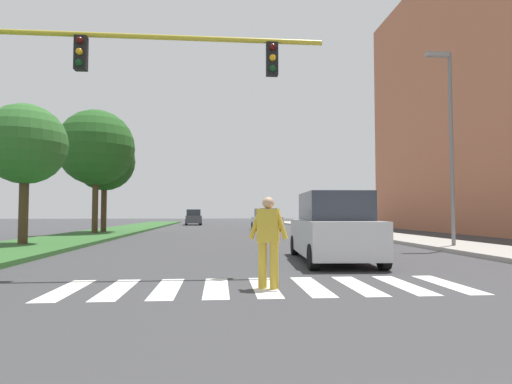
# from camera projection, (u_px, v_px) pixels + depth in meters

# --- Properties ---
(ground_plane) EXTENTS (140.00, 140.00, 0.00)m
(ground_plane) POSITION_uv_depth(u_px,v_px,m) (231.00, 232.00, 29.89)
(ground_plane) COLOR #38383A
(crosswalk) EXTENTS (7.65, 2.20, 0.01)m
(crosswalk) POSITION_uv_depth(u_px,v_px,m) (264.00, 287.00, 7.91)
(crosswalk) COLOR silver
(crosswalk) RESTS_ON ground_plane
(median_strip) EXTENTS (4.14, 64.00, 0.15)m
(median_strip) POSITION_uv_depth(u_px,v_px,m) (104.00, 233.00, 27.19)
(median_strip) COLOR #2D5B28
(median_strip) RESTS_ON ground_plane
(tree_mid) EXTENTS (3.24, 3.24, 5.64)m
(tree_mid) POSITION_uv_depth(u_px,v_px,m) (25.00, 145.00, 16.99)
(tree_mid) COLOR #4C3823
(tree_mid) RESTS_ON median_strip
(tree_far) EXTENTS (4.67, 4.67, 7.62)m
(tree_far) POSITION_uv_depth(u_px,v_px,m) (96.00, 148.00, 26.11)
(tree_far) COLOR #4C3823
(tree_far) RESTS_ON median_strip
(tree_distant) EXTENTS (3.94, 3.94, 6.64)m
(tree_distant) POSITION_uv_depth(u_px,v_px,m) (105.00, 161.00, 27.77)
(tree_distant) COLOR #4C3823
(tree_distant) RESTS_ON median_strip
(sidewalk_right) EXTENTS (3.00, 64.00, 0.15)m
(sidewalk_right) POSITION_uv_depth(u_px,v_px,m) (358.00, 232.00, 28.65)
(sidewalk_right) COLOR #9E9991
(sidewalk_right) RESTS_ON ground_plane
(traffic_light_gantry) EXTENTS (8.23, 0.30, 6.00)m
(traffic_light_gantry) POSITION_uv_depth(u_px,v_px,m) (77.00, 86.00, 9.74)
(traffic_light_gantry) COLOR gold
(traffic_light_gantry) RESTS_ON median_strip
(street_lamp_right) EXTENTS (1.02, 0.24, 7.50)m
(street_lamp_right) POSITION_uv_depth(u_px,v_px,m) (449.00, 130.00, 16.29)
(street_lamp_right) COLOR slate
(street_lamp_right) RESTS_ON sidewalk_right
(pedestrian_performer) EXTENTS (0.73, 0.36, 1.69)m
(pedestrian_performer) POSITION_uv_depth(u_px,v_px,m) (268.00, 238.00, 7.79)
(pedestrian_performer) COLOR gold
(pedestrian_performer) RESTS_ON ground_plane
(suv_crossing) EXTENTS (2.21, 4.70, 1.97)m
(suv_crossing) POSITION_uv_depth(u_px,v_px,m) (333.00, 229.00, 12.07)
(suv_crossing) COLOR #B7B7BC
(suv_crossing) RESTS_ON ground_plane
(sedan_midblock) EXTENTS (2.21, 4.34, 1.73)m
(sedan_midblock) POSITION_uv_depth(u_px,v_px,m) (266.00, 220.00, 33.73)
(sedan_midblock) COLOR silver
(sedan_midblock) RESTS_ON ground_plane
(sedan_distant) EXTENTS (2.13, 4.52, 1.75)m
(sedan_distant) POSITION_uv_depth(u_px,v_px,m) (193.00, 218.00, 47.75)
(sedan_distant) COLOR #474C51
(sedan_distant) RESTS_ON ground_plane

